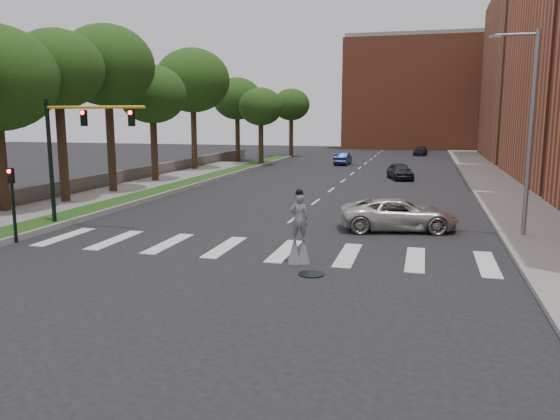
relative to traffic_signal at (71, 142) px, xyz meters
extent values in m
plane|color=black|center=(9.78, -3.00, -4.15)|extent=(160.00, 160.00, 0.00)
cube|color=#1B4112|center=(-1.72, 17.00, -4.03)|extent=(2.00, 60.00, 0.25)
cube|color=gray|center=(-0.67, 17.00, -4.01)|extent=(0.20, 60.00, 0.28)
cube|color=slate|center=(-4.72, 7.00, -4.06)|extent=(4.00, 60.00, 0.18)
cube|color=slate|center=(22.28, 22.00, -4.06)|extent=(5.00, 90.00, 0.18)
cube|color=#524D46|center=(-7.22, 19.00, -3.60)|extent=(0.50, 56.00, 1.10)
cylinder|color=black|center=(12.78, -5.00, -4.13)|extent=(0.90, 0.90, 0.04)
cube|color=#975437|center=(31.78, 51.00, 5.85)|extent=(16.00, 22.00, 20.00)
cube|color=#A65134|center=(15.78, 75.00, 4.85)|extent=(26.00, 14.00, 18.00)
cylinder|color=slate|center=(20.78, 3.00, 0.35)|extent=(0.20, 0.20, 9.00)
cylinder|color=slate|center=(19.98, 3.00, 4.65)|extent=(1.80, 0.12, 0.12)
cube|color=slate|center=(19.08, 3.00, 4.60)|extent=(0.50, 0.18, 0.12)
cylinder|color=black|center=(-1.22, 0.00, -1.05)|extent=(0.20, 0.20, 6.20)
cylinder|color=gold|center=(1.38, 0.00, 1.65)|extent=(5.20, 0.14, 0.14)
cube|color=black|center=(0.78, 0.00, 1.15)|extent=(0.28, 0.18, 0.75)
cylinder|color=#FF0C0C|center=(0.78, -0.10, 1.40)|extent=(0.18, 0.06, 0.18)
cube|color=black|center=(3.28, 0.00, 1.15)|extent=(0.28, 0.18, 0.75)
cylinder|color=#FF0C0C|center=(3.28, -0.10, 1.40)|extent=(0.18, 0.06, 0.18)
cylinder|color=black|center=(-0.52, -3.50, -2.65)|extent=(0.14, 0.14, 3.00)
cube|color=black|center=(-0.52, -3.50, -1.25)|extent=(0.25, 0.16, 0.65)
cylinder|color=#FF0C0C|center=(-0.52, -3.60, -1.05)|extent=(0.16, 0.05, 0.16)
cylinder|color=black|center=(12.18, -3.57, -3.75)|extent=(0.07, 0.07, 0.81)
cylinder|color=black|center=(11.87, -3.65, -3.75)|extent=(0.07, 0.07, 0.81)
cone|color=slate|center=(12.18, -3.57, -3.64)|extent=(0.52, 0.52, 1.01)
cone|color=slate|center=(11.87, -3.65, -3.64)|extent=(0.52, 0.52, 1.01)
imported|color=slate|center=(12.03, -3.61, -2.45)|extent=(0.73, 0.57, 1.79)
sphere|color=black|center=(12.03, -3.61, -1.50)|extent=(0.26, 0.26, 0.26)
cylinder|color=black|center=(12.03, -3.61, -1.55)|extent=(0.34, 0.34, 0.02)
cube|color=#FFF11A|center=(11.99, -3.48, -1.96)|extent=(0.22, 0.05, 0.10)
imported|color=beige|center=(15.30, 3.45, -3.38)|extent=(5.94, 3.65, 1.54)
imported|color=black|center=(14.38, 25.33, -3.44)|extent=(2.80, 4.48, 1.42)
imported|color=#15224A|center=(7.48, 38.52, -3.47)|extent=(1.57, 4.19, 1.36)
imported|color=black|center=(15.78, 56.12, -3.55)|extent=(2.13, 4.30, 1.20)
cylinder|color=black|center=(-6.22, 2.41, -1.28)|extent=(0.56, 0.56, 5.74)
cylinder|color=black|center=(-4.85, 11.19, -0.55)|extent=(0.56, 0.56, 7.20)
ellipsoid|color=#17340F|center=(-4.85, 11.19, 4.66)|extent=(6.46, 6.46, 5.49)
cylinder|color=black|center=(-5.16, 18.07, -1.26)|extent=(0.56, 0.56, 5.78)
ellipsoid|color=#17340F|center=(-5.16, 18.07, 3.01)|extent=(5.52, 5.52, 4.69)
cylinder|color=black|center=(-6.05, 28.20, -0.63)|extent=(0.56, 0.56, 7.04)
ellipsoid|color=#17340F|center=(-6.05, 28.20, 4.73)|extent=(7.35, 7.35, 6.24)
cylinder|color=black|center=(-5.53, 39.92, -1.14)|extent=(0.56, 0.56, 6.02)
ellipsoid|color=#17340F|center=(-5.53, 39.92, 3.33)|extent=(5.85, 5.85, 4.97)
cylinder|color=black|center=(-1.13, 35.06, -1.53)|extent=(0.56, 0.56, 5.24)
ellipsoid|color=#17340F|center=(-1.13, 35.06, 2.29)|extent=(4.82, 4.82, 4.10)
cylinder|color=black|center=(-1.09, 48.94, -1.30)|extent=(0.56, 0.56, 5.71)
ellipsoid|color=#17340F|center=(-1.09, 48.94, 2.79)|extent=(4.93, 4.93, 4.19)
cylinder|color=black|center=(-5.15, 6.26, -0.75)|extent=(0.56, 0.56, 6.79)
ellipsoid|color=#17340F|center=(-5.15, 6.26, 4.03)|extent=(5.57, 5.57, 4.73)
camera|label=1|loc=(16.39, -22.78, 1.22)|focal=35.00mm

